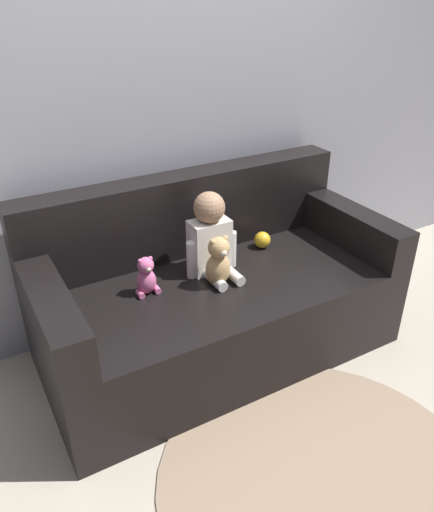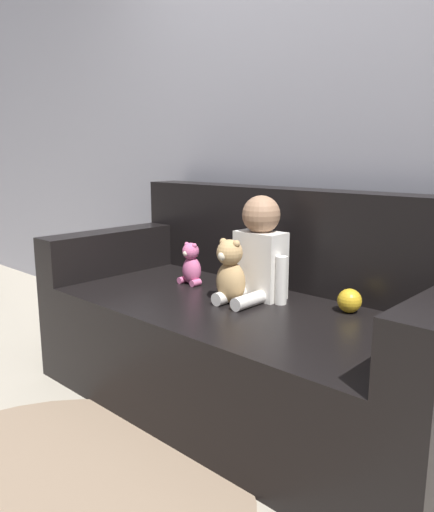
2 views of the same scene
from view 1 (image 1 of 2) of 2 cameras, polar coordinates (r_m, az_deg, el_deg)
The scene contains 8 objects.
ground_plane at distance 2.90m, azimuth 0.18°, elevation -10.50°, with size 12.00×12.00×0.00m, color #B7AD99.
wall_back at distance 2.77m, azimuth -5.64°, elevation 17.53°, with size 8.00×0.05×2.60m.
couch at distance 2.74m, azimuth -0.39°, elevation -4.54°, with size 1.89×0.91×0.93m.
person_baby at distance 2.59m, azimuth -0.67°, elevation 2.17°, with size 0.29×0.31×0.45m.
teddy_bear_brown at distance 2.50m, azimuth 0.15°, elevation -0.66°, with size 0.13×0.13×0.27m.
plush_toy_side at distance 2.47m, azimuth -8.08°, elevation -2.36°, with size 0.12×0.09×0.20m.
toy_ball at distance 2.91m, azimuth 5.20°, elevation 1.85°, with size 0.10×0.10×0.10m.
floor_rug at distance 2.34m, azimuth 12.10°, elevation -23.81°, with size 1.41×1.41×0.01m.
Camera 1 is at (-1.12, -1.94, 1.84)m, focal length 35.00 mm.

